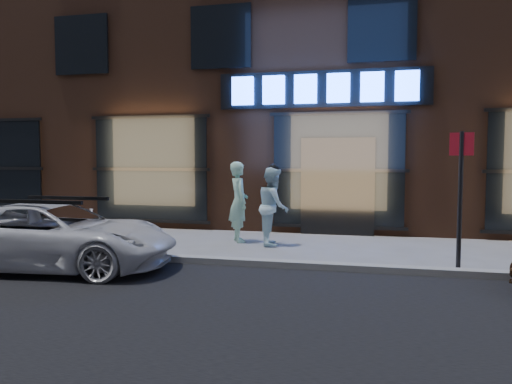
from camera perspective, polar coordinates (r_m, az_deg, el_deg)
ground at (r=8.74m, az=7.33°, el=-8.76°), size 90.00×90.00×0.00m
curb at (r=8.73m, az=7.33°, el=-8.37°), size 60.00×0.25×0.12m
storefront_building at (r=16.81m, az=10.47°, el=15.01°), size 30.20×8.28×10.30m
man_bowtie at (r=11.34m, az=-2.00°, el=-1.13°), size 0.71×0.79×1.82m
man_cap at (r=10.93m, az=2.00°, el=-1.62°), size 0.81×0.95×1.71m
white_suv at (r=9.26m, az=-22.02°, el=-4.69°), size 4.32×2.35×1.15m
sign_post at (r=8.81m, az=22.32°, el=0.40°), size 0.37×0.14×2.35m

